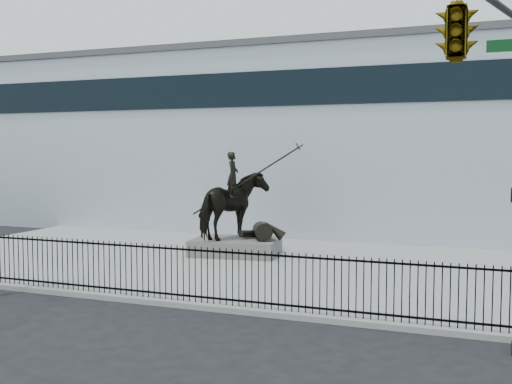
% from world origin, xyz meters
% --- Properties ---
extents(ground, '(120.00, 120.00, 0.00)m').
position_xyz_m(ground, '(0.00, 0.00, 0.00)').
color(ground, black).
rests_on(ground, ground).
extents(plaza, '(30.00, 12.00, 0.15)m').
position_xyz_m(plaza, '(0.00, 7.00, 0.07)').
color(plaza, gray).
rests_on(plaza, ground).
extents(building, '(44.00, 14.00, 9.00)m').
position_xyz_m(building, '(0.00, 20.00, 4.50)').
color(building, silver).
rests_on(building, ground).
extents(picket_fence, '(22.10, 0.10, 1.50)m').
position_xyz_m(picket_fence, '(0.00, 1.25, 0.90)').
color(picket_fence, black).
rests_on(picket_fence, plaza).
extents(statue_plinth, '(3.54, 2.66, 0.61)m').
position_xyz_m(statue_plinth, '(-2.74, 8.35, 0.46)').
color(statue_plinth, '#514F4A').
rests_on(statue_plinth, plaza).
extents(equestrian_statue, '(4.17, 2.86, 3.55)m').
position_xyz_m(equestrian_statue, '(-2.67, 8.36, 2.05)').
color(equestrian_statue, black).
rests_on(equestrian_statue, statue_plinth).
extents(traffic_signal_right, '(2.17, 6.86, 7.00)m').
position_xyz_m(traffic_signal_right, '(6.47, -2.00, 4.85)').
color(traffic_signal_right, black).
rests_on(traffic_signal_right, ground).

